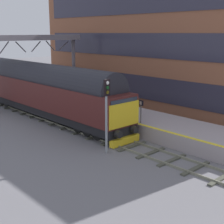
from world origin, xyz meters
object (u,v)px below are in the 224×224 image
waiting_passenger (134,103)px  diesel_locomotive (43,89)px  platform_number_sign (141,108)px  signal_post_near (107,106)px

waiting_passenger → diesel_locomotive: bearing=-6.3°
platform_number_sign → waiting_passenger: (1.14, 1.73, -0.11)m
diesel_locomotive → waiting_passenger: (3.10, -7.77, -0.50)m
platform_number_sign → waiting_passenger: 2.07m
signal_post_near → diesel_locomotive: bearing=79.6°
signal_post_near → platform_number_sign: signal_post_near is taller
signal_post_near → waiting_passenger: size_ratio=2.77×
signal_post_near → waiting_passenger: signal_post_near is taller
diesel_locomotive → waiting_passenger: size_ratio=12.28×
signal_post_near → platform_number_sign: bearing=10.5°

